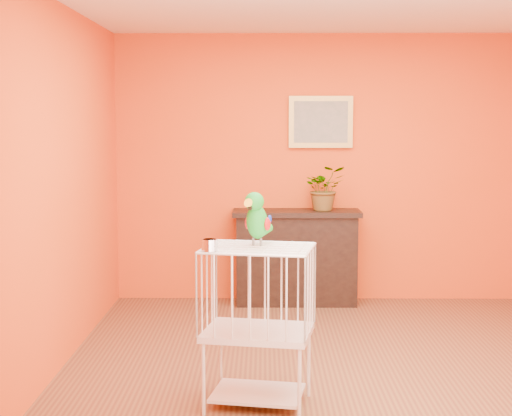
{
  "coord_description": "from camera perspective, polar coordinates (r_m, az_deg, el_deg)",
  "views": [
    {
      "loc": [
        -0.55,
        -5.42,
        1.77
      ],
      "look_at": [
        -0.6,
        -0.6,
        1.23
      ],
      "focal_mm": 55.0,
      "sensor_mm": 36.0,
      "label": 1
    }
  ],
  "objects": [
    {
      "name": "birdcage",
      "position": [
        4.87,
        0.13,
        -8.45
      ],
      "size": [
        0.72,
        0.6,
        1.0
      ],
      "rotation": [
        0.0,
        0.0,
        -0.18
      ],
      "color": "silver",
      "rests_on": "ground"
    },
    {
      "name": "ground",
      "position": [
        5.72,
        6.21,
        -11.61
      ],
      "size": [
        4.5,
        4.5,
        0.0
      ],
      "primitive_type": "plane",
      "color": "brown",
      "rests_on": "ground"
    },
    {
      "name": "room_shell",
      "position": [
        5.45,
        6.41,
        4.44
      ],
      "size": [
        4.5,
        4.5,
        4.5
      ],
      "color": "#E44A15",
      "rests_on": "ground"
    },
    {
      "name": "potted_plant",
      "position": [
        7.53,
        5.0,
        1.1
      ],
      "size": [
        0.45,
        0.48,
        0.33
      ],
      "primitive_type": "imported",
      "rotation": [
        0.0,
        0.0,
        0.16
      ],
      "color": "#26722D",
      "rests_on": "console_cabinet"
    },
    {
      "name": "framed_picture",
      "position": [
        7.65,
        4.73,
        6.26
      ],
      "size": [
        0.62,
        0.04,
        0.5
      ],
      "color": "#BA9442",
      "rests_on": "room_shell"
    },
    {
      "name": "parrot",
      "position": [
        4.82,
        0.07,
        -0.73
      ],
      "size": [
        0.2,
        0.3,
        0.34
      ],
      "rotation": [
        0.0,
        0.0,
        -0.46
      ],
      "color": "#59544C",
      "rests_on": "birdcage"
    },
    {
      "name": "feed_cup",
      "position": [
        4.63,
        -3.39,
        -2.69
      ],
      "size": [
        0.1,
        0.1,
        0.07
      ],
      "primitive_type": "cylinder",
      "color": "silver",
      "rests_on": "birdcage"
    },
    {
      "name": "console_cabinet",
      "position": [
        7.57,
        2.93,
        -3.58
      ],
      "size": [
        1.22,
        0.44,
        0.91
      ],
      "color": "black",
      "rests_on": "ground"
    }
  ]
}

